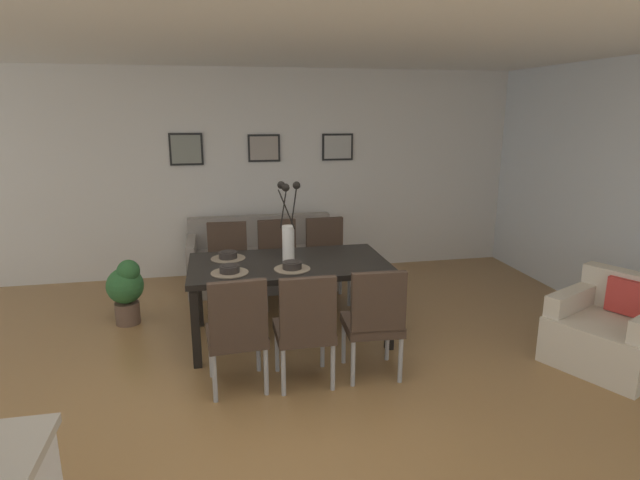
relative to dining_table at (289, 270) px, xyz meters
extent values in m
plane|color=olive|center=(-0.29, -1.10, -0.67)|extent=(9.00, 9.00, 0.00)
cube|color=silver|center=(-0.29, 2.15, 0.63)|extent=(9.00, 0.10, 2.60)
cube|color=white|center=(-0.29, -0.70, 1.97)|extent=(9.00, 7.20, 0.08)
cube|color=black|center=(0.00, 0.00, 0.05)|extent=(1.80, 0.99, 0.05)
cube|color=black|center=(0.84, 0.43, -0.32)|extent=(0.07, 0.07, 0.69)
cube|color=black|center=(-0.84, 0.43, -0.32)|extent=(0.07, 0.07, 0.69)
cube|color=black|center=(0.84, -0.43, -0.32)|extent=(0.07, 0.07, 0.69)
cube|color=black|center=(-0.84, -0.43, -0.32)|extent=(0.07, 0.07, 0.69)
cube|color=#3D2D23|center=(-0.52, -0.80, -0.25)|extent=(0.47, 0.47, 0.08)
cube|color=#3D2D23|center=(-0.51, -0.99, 0.01)|extent=(0.42, 0.09, 0.48)
cylinder|color=#9EA0A5|center=(-0.34, -0.60, -0.48)|extent=(0.04, 0.04, 0.38)
cylinder|color=#9EA0A5|center=(-0.72, -0.63, -0.48)|extent=(0.04, 0.04, 0.38)
cylinder|color=#9EA0A5|center=(-0.32, -0.98, -0.48)|extent=(0.04, 0.04, 0.38)
cylinder|color=#9EA0A5|center=(-0.70, -1.01, -0.48)|extent=(0.04, 0.04, 0.38)
cube|color=#3D2D23|center=(-0.54, 0.82, -0.25)|extent=(0.47, 0.47, 0.08)
cube|color=#3D2D23|center=(-0.53, 1.01, 0.01)|extent=(0.42, 0.09, 0.48)
cylinder|color=#9EA0A5|center=(-0.74, 0.65, -0.48)|extent=(0.04, 0.04, 0.38)
cylinder|color=#9EA0A5|center=(-0.36, 0.62, -0.48)|extent=(0.04, 0.04, 0.38)
cylinder|color=#9EA0A5|center=(-0.72, 1.03, -0.48)|extent=(0.04, 0.04, 0.38)
cylinder|color=#9EA0A5|center=(-0.34, 1.00, -0.48)|extent=(0.04, 0.04, 0.38)
cube|color=#3D2D23|center=(0.00, -0.83, -0.25)|extent=(0.44, 0.44, 0.08)
cube|color=#3D2D23|center=(0.00, -1.02, 0.01)|extent=(0.42, 0.06, 0.48)
cylinder|color=#9EA0A5|center=(0.19, -0.64, -0.48)|extent=(0.04, 0.04, 0.38)
cylinder|color=#9EA0A5|center=(-0.19, -0.64, -0.48)|extent=(0.04, 0.04, 0.38)
cylinder|color=#9EA0A5|center=(0.19, -1.02, -0.48)|extent=(0.04, 0.04, 0.38)
cylinder|color=#9EA0A5|center=(-0.19, -1.02, -0.48)|extent=(0.04, 0.04, 0.38)
cube|color=#3D2D23|center=(0.03, 0.85, -0.25)|extent=(0.46, 0.46, 0.08)
cube|color=#3D2D23|center=(0.02, 1.04, 0.01)|extent=(0.42, 0.08, 0.48)
cylinder|color=#9EA0A5|center=(-0.15, 0.65, -0.48)|extent=(0.04, 0.04, 0.38)
cylinder|color=#9EA0A5|center=(0.22, 0.67, -0.48)|extent=(0.04, 0.04, 0.38)
cylinder|color=#9EA0A5|center=(-0.17, 1.03, -0.48)|extent=(0.04, 0.04, 0.38)
cylinder|color=#9EA0A5|center=(0.21, 1.05, -0.48)|extent=(0.04, 0.04, 0.38)
cube|color=#3D2D23|center=(0.55, -0.81, -0.25)|extent=(0.46, 0.46, 0.08)
cube|color=#3D2D23|center=(0.54, -1.00, 0.01)|extent=(0.42, 0.08, 0.48)
cylinder|color=#9EA0A5|center=(0.75, -0.63, -0.48)|extent=(0.04, 0.04, 0.38)
cylinder|color=#9EA0A5|center=(0.37, -0.61, -0.48)|extent=(0.04, 0.04, 0.38)
cylinder|color=#9EA0A5|center=(0.73, -1.01, -0.48)|extent=(0.04, 0.04, 0.38)
cylinder|color=#9EA0A5|center=(0.35, -0.99, -0.48)|extent=(0.04, 0.04, 0.38)
cube|color=#3D2D23|center=(0.56, 0.84, -0.25)|extent=(0.45, 0.45, 0.08)
cube|color=#3D2D23|center=(0.56, 1.03, 0.01)|extent=(0.42, 0.07, 0.48)
cylinder|color=#9EA0A5|center=(0.37, 0.65, -0.48)|extent=(0.04, 0.04, 0.38)
cylinder|color=#9EA0A5|center=(0.75, 0.66, -0.48)|extent=(0.04, 0.04, 0.38)
cylinder|color=#9EA0A5|center=(0.37, 1.03, -0.48)|extent=(0.04, 0.04, 0.38)
cylinder|color=#9EA0A5|center=(0.75, 1.04, -0.48)|extent=(0.04, 0.04, 0.38)
cylinder|color=white|center=(0.00, 0.00, 0.24)|extent=(0.11, 0.11, 0.34)
cylinder|color=black|center=(0.06, 0.02, 0.57)|extent=(0.05, 0.12, 0.37)
sphere|color=black|center=(0.09, 0.03, 0.77)|extent=(0.07, 0.07, 0.07)
cylinder|color=black|center=(-0.03, 0.05, 0.57)|extent=(0.08, 0.05, 0.38)
sphere|color=black|center=(-0.05, 0.08, 0.77)|extent=(0.07, 0.07, 0.07)
cylinder|color=black|center=(-0.02, -0.06, 0.57)|extent=(0.15, 0.06, 0.36)
sphere|color=black|center=(-0.03, -0.09, 0.77)|extent=(0.07, 0.07, 0.07)
cylinder|color=#7F705B|center=(-0.54, -0.22, 0.08)|extent=(0.32, 0.32, 0.01)
cylinder|color=#2D2826|center=(-0.54, -0.22, 0.11)|extent=(0.17, 0.17, 0.06)
cylinder|color=black|center=(-0.54, -0.22, 0.12)|extent=(0.13, 0.13, 0.04)
cylinder|color=#7F705B|center=(-0.54, 0.22, 0.08)|extent=(0.32, 0.32, 0.01)
cylinder|color=#2D2826|center=(-0.54, 0.22, 0.11)|extent=(0.17, 0.17, 0.06)
cylinder|color=black|center=(-0.54, 0.22, 0.12)|extent=(0.13, 0.13, 0.04)
cylinder|color=#7F705B|center=(0.00, -0.22, 0.08)|extent=(0.32, 0.32, 0.01)
cylinder|color=#2D2826|center=(0.00, -0.22, 0.11)|extent=(0.17, 0.17, 0.06)
cylinder|color=black|center=(0.00, -0.22, 0.12)|extent=(0.13, 0.13, 0.04)
cube|color=gray|center=(-0.10, 1.55, -0.46)|extent=(1.78, 0.84, 0.42)
cube|color=gray|center=(-0.10, 1.89, -0.06)|extent=(1.78, 0.16, 0.38)
cube|color=gray|center=(0.74, 1.55, -0.15)|extent=(0.10, 0.84, 0.20)
cube|color=gray|center=(-0.94, 1.55, -0.15)|extent=(0.10, 0.84, 0.20)
cube|color=beige|center=(2.54, -1.09, -0.47)|extent=(1.07, 1.07, 0.40)
cube|color=beige|center=(2.83, -0.95, -0.09)|extent=(0.49, 0.79, 0.35)
cube|color=beige|center=(2.38, -0.80, -0.18)|extent=(0.67, 0.42, 0.18)
cube|color=#C63833|center=(2.74, -0.99, -0.11)|extent=(0.20, 0.31, 0.30)
cube|color=black|center=(-0.95, 2.08, 0.96)|extent=(0.40, 0.02, 0.39)
cube|color=gray|center=(-0.95, 2.07, 0.96)|extent=(0.35, 0.01, 0.34)
cube|color=black|center=(0.00, 2.08, 0.96)|extent=(0.40, 0.02, 0.34)
cube|color=#9E9389|center=(0.00, 2.07, 0.96)|extent=(0.35, 0.01, 0.29)
cube|color=black|center=(0.95, 2.08, 0.96)|extent=(0.41, 0.02, 0.34)
cube|color=#B2B2AD|center=(0.95, 2.07, 0.96)|extent=(0.36, 0.01, 0.29)
cylinder|color=brown|center=(-1.55, 0.64, -0.56)|extent=(0.24, 0.24, 0.22)
sphere|color=#2D6633|center=(-1.55, 0.64, -0.27)|extent=(0.36, 0.36, 0.36)
sphere|color=#2D6633|center=(-1.50, 0.61, -0.11)|extent=(0.22, 0.22, 0.22)
camera|label=1|loc=(-0.62, -4.48, 1.43)|focal=28.86mm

